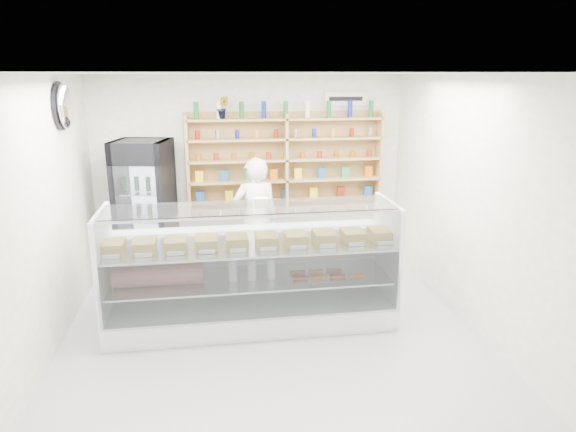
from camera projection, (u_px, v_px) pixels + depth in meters
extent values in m
plane|color=#A9A9AE|center=(272.00, 341.00, 5.56)|extent=(5.00, 5.00, 0.00)
plane|color=white|center=(270.00, 73.00, 4.81)|extent=(5.00, 5.00, 0.00)
plane|color=white|center=(251.00, 172.00, 7.57)|extent=(4.50, 0.00, 4.50)
plane|color=white|center=(326.00, 338.00, 2.80)|extent=(4.50, 0.00, 4.50)
plane|color=white|center=(36.00, 226.00, 4.86)|extent=(0.00, 5.00, 5.00)
plane|color=white|center=(479.00, 208.00, 5.52)|extent=(0.00, 5.00, 5.00)
cube|color=white|center=(253.00, 312.00, 5.95)|extent=(3.23, 0.92, 0.27)
cube|color=white|center=(249.00, 261.00, 6.23)|extent=(3.23, 0.05, 0.68)
cube|color=silver|center=(252.00, 278.00, 5.84)|extent=(3.10, 0.81, 0.02)
cube|color=silver|center=(251.00, 245.00, 5.73)|extent=(3.17, 0.84, 0.02)
cube|color=silver|center=(255.00, 269.00, 5.34)|extent=(3.17, 0.13, 1.13)
cube|color=silver|center=(251.00, 207.00, 5.56)|extent=(3.17, 0.64, 0.01)
imported|color=white|center=(256.00, 219.00, 7.12)|extent=(0.66, 0.46, 1.72)
cube|color=black|center=(146.00, 212.00, 7.02)|extent=(0.83, 0.82, 1.95)
cube|color=#220433|center=(144.00, 155.00, 6.51)|extent=(0.68, 0.18, 0.27)
cube|color=silver|center=(149.00, 224.00, 6.74)|extent=(0.58, 0.14, 1.54)
cube|color=tan|center=(188.00, 163.00, 7.23)|extent=(0.04, 0.28, 1.33)
cube|color=tan|center=(286.00, 160.00, 7.44)|extent=(0.04, 0.28, 1.33)
cube|color=tan|center=(379.00, 158.00, 7.64)|extent=(0.04, 0.28, 1.33)
cube|color=tan|center=(286.00, 200.00, 7.60)|extent=(2.80, 0.28, 0.03)
cube|color=tan|center=(286.00, 180.00, 7.52)|extent=(2.80, 0.28, 0.03)
cube|color=tan|center=(286.00, 160.00, 7.44)|extent=(2.80, 0.28, 0.03)
cube|color=tan|center=(286.00, 139.00, 7.36)|extent=(2.80, 0.28, 0.03)
cube|color=tan|center=(286.00, 119.00, 7.28)|extent=(2.80, 0.28, 0.03)
imported|color=#1E6626|center=(222.00, 107.00, 7.11)|extent=(0.17, 0.14, 0.31)
ellipsoid|color=silver|center=(65.00, 106.00, 5.73)|extent=(0.15, 0.50, 0.50)
cube|color=white|center=(345.00, 99.00, 7.47)|extent=(0.62, 0.03, 0.20)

